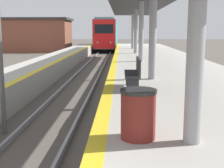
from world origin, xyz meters
name	(u,v)px	position (x,y,z in m)	size (l,w,h in m)	color
train	(108,34)	(0.00, 45.11, 2.20)	(2.75, 20.49, 4.32)	black
station_canopy	(142,1)	(3.14, 15.71, 4.35)	(3.66, 32.49, 3.53)	#99999E
trash_bin	(138,114)	(2.31, 2.88, 1.42)	(0.59, 0.59, 0.81)	maroon
bench	(134,73)	(2.42, 7.36, 1.49)	(0.44, 1.52, 0.92)	#28282D
station_building	(29,35)	(-10.16, 39.08, 2.19)	(11.12, 5.75, 4.34)	brown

